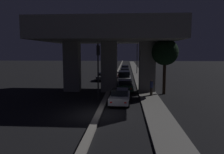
# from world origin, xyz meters

# --- Properties ---
(ground_plane) EXTENTS (200.00, 200.00, 0.00)m
(ground_plane) POSITION_xyz_m (0.00, 0.00, 0.00)
(ground_plane) COLOR black
(median_divider) EXTENTS (0.47, 126.00, 0.20)m
(median_divider) POSITION_xyz_m (0.00, 35.00, 0.10)
(median_divider) COLOR gray
(median_divider) RESTS_ON ground_plane
(sidewalk_right) EXTENTS (2.05, 126.00, 0.13)m
(sidewalk_right) POSITION_xyz_m (4.56, 28.00, 0.07)
(sidewalk_right) COLOR gray
(sidewalk_right) RESTS_ON ground_plane
(elevated_overpass) EXTENTS (15.56, 13.19, 9.17)m
(elevated_overpass) POSITION_xyz_m (0.00, 10.13, 6.77)
(elevated_overpass) COLOR gray
(elevated_overpass) RESTS_ON ground_plane
(traffic_light_left_of_median) EXTENTS (0.30, 0.49, 5.67)m
(traffic_light_left_of_median) POSITION_xyz_m (-0.64, 4.68, 3.85)
(traffic_light_left_of_median) COLOR black
(traffic_light_left_of_median) RESTS_ON ground_plane
(street_lamp) EXTENTS (2.31, 0.32, 7.22)m
(street_lamp) POSITION_xyz_m (4.06, 31.95, 4.32)
(street_lamp) COLOR #2D2D30
(street_lamp) RESTS_ON ground_plane
(car_white_lead) EXTENTS (2.04, 4.45, 1.42)m
(car_white_lead) POSITION_xyz_m (1.52, 3.76, 0.70)
(car_white_lead) COLOR silver
(car_white_lead) RESTS_ON ground_plane
(car_dark_green_second) EXTENTS (2.08, 4.01, 1.45)m
(car_dark_green_second) POSITION_xyz_m (1.93, 10.11, 0.73)
(car_dark_green_second) COLOR black
(car_dark_green_second) RESTS_ON ground_plane
(car_white_third) EXTENTS (2.07, 4.63, 1.93)m
(car_white_third) POSITION_xyz_m (1.77, 16.80, 1.02)
(car_white_third) COLOR silver
(car_white_third) RESTS_ON ground_plane
(car_silver_fourth) EXTENTS (1.99, 4.07, 1.76)m
(car_silver_fourth) POSITION_xyz_m (1.78, 25.09, 0.92)
(car_silver_fourth) COLOR gray
(car_silver_fourth) RESTS_ON ground_plane
(car_white_fifth) EXTENTS (1.89, 4.54, 1.76)m
(car_white_fifth) POSITION_xyz_m (1.78, 33.31, 0.94)
(car_white_fifth) COLOR silver
(car_white_fifth) RESTS_ON ground_plane
(car_grey_lead_oncoming) EXTENTS (2.07, 4.01, 1.30)m
(car_grey_lead_oncoming) POSITION_xyz_m (-1.88, 20.39, 0.69)
(car_grey_lead_oncoming) COLOR #515459
(car_grey_lead_oncoming) RESTS_ON ground_plane
(car_dark_red_second_oncoming) EXTENTS (2.13, 4.81, 1.40)m
(car_dark_red_second_oncoming) POSITION_xyz_m (-1.57, 30.25, 0.72)
(car_dark_red_second_oncoming) COLOR #591414
(car_dark_red_second_oncoming) RESTS_ON ground_plane
(motorcycle_white_filtering_near) EXTENTS (0.32, 1.74, 1.37)m
(motorcycle_white_filtering_near) POSITION_xyz_m (0.78, 4.95, 0.59)
(motorcycle_white_filtering_near) COLOR black
(motorcycle_white_filtering_near) RESTS_ON ground_plane
(motorcycle_black_filtering_mid) EXTENTS (0.33, 1.76, 1.44)m
(motorcycle_black_filtering_mid) POSITION_xyz_m (0.71, 11.24, 0.62)
(motorcycle_black_filtering_mid) COLOR black
(motorcycle_black_filtering_mid) RESTS_ON ground_plane
(motorcycle_red_filtering_far) EXTENTS (0.34, 1.91, 1.42)m
(motorcycle_red_filtering_far) POSITION_xyz_m (0.81, 19.20, 0.61)
(motorcycle_red_filtering_far) COLOR black
(motorcycle_red_filtering_far) RESTS_ON ground_plane
(pedestrian_on_sidewalk) EXTENTS (0.34, 0.34, 1.78)m
(pedestrian_on_sidewalk) POSITION_xyz_m (4.83, 7.19, 1.03)
(pedestrian_on_sidewalk) COLOR #2D261E
(pedestrian_on_sidewalk) RESTS_ON sidewalk_right
(roadside_tree_kerbside_near) EXTENTS (3.02, 3.02, 6.34)m
(roadside_tree_kerbside_near) POSITION_xyz_m (6.45, 8.78, 4.78)
(roadside_tree_kerbside_near) COLOR #2D2116
(roadside_tree_kerbside_near) RESTS_ON ground_plane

